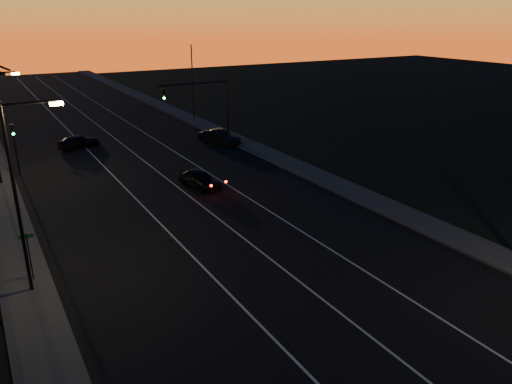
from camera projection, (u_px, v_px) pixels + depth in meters
road at (175, 191)px, 36.86m from camera, size 20.00×170.00×0.01m
sidewalk_left at (8, 220)px, 31.59m from camera, size 2.40×170.00×0.16m
sidewalk_right at (300, 168)px, 42.08m from camera, size 2.40×170.00×0.16m
lane_stripe_left at (135, 198)px, 35.45m from camera, size 0.12×160.00×0.01m
lane_stripe_mid at (181, 190)px, 37.09m from camera, size 0.12×160.00×0.01m
lane_stripe_right at (223, 182)px, 38.73m from camera, size 0.12×160.00×0.01m
streetlight_left_near at (21, 185)px, 21.89m from camera, size 2.55×0.26×9.00m
street_sign at (29, 251)px, 23.90m from camera, size 0.70×0.06×2.60m
signal_mast at (205, 99)px, 46.73m from camera, size 7.10×0.41×7.00m
signal_post at (14, 140)px, 39.58m from camera, size 0.28×0.37×4.20m
far_pole_right at (193, 84)px, 58.43m from camera, size 0.14×0.14×9.00m
lead_car at (200, 179)px, 37.41m from camera, size 2.40×4.60×1.34m
right_car at (220, 137)px, 49.59m from camera, size 3.26×4.72×1.47m
cross_car at (79, 142)px, 48.36m from camera, size 4.53×3.13×1.22m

